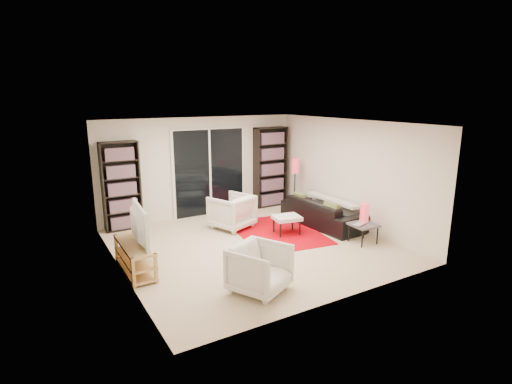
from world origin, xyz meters
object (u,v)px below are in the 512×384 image
(sofa, at_px, (322,212))
(armchair_front, at_px, (260,269))
(bookshelf_right, at_px, (271,167))
(floor_lamp, at_px, (295,172))
(tv_stand, at_px, (135,257))
(armchair_back, at_px, (232,212))
(side_table, at_px, (364,226))
(ottoman, at_px, (287,218))
(bookshelf_left, at_px, (121,186))

(sofa, bearing_deg, armchair_front, 121.95)
(bookshelf_right, bearing_deg, floor_lamp, -68.51)
(bookshelf_right, relative_size, tv_stand, 1.64)
(bookshelf_right, bearing_deg, tv_stand, -150.72)
(armchair_back, distance_m, floor_lamp, 2.18)
(sofa, bearing_deg, side_table, 175.67)
(armchair_front, height_order, ottoman, armchair_front)
(bookshelf_right, distance_m, floor_lamp, 0.77)
(ottoman, height_order, side_table, same)
(tv_stand, xyz_separation_m, sofa, (4.32, 0.35, 0.04))
(ottoman, bearing_deg, armchair_front, -133.69)
(bookshelf_left, relative_size, floor_lamp, 1.45)
(tv_stand, distance_m, armchair_front, 2.20)
(sofa, height_order, armchair_front, armchair_front)
(armchair_front, bearing_deg, side_table, -13.25)
(armchair_front, height_order, side_table, armchair_front)
(ottoman, bearing_deg, bookshelf_right, 66.17)
(armchair_front, xyz_separation_m, floor_lamp, (3.03, 3.30, 0.66))
(bookshelf_left, bearing_deg, armchair_back, -28.62)
(tv_stand, bearing_deg, sofa, 4.57)
(bookshelf_right, xyz_separation_m, armchair_front, (-2.75, -4.01, -0.69))
(bookshelf_left, height_order, armchair_back, bookshelf_left)
(sofa, distance_m, armchair_back, 2.06)
(ottoman, bearing_deg, armchair_back, 130.68)
(ottoman, bearing_deg, tv_stand, -175.59)
(sofa, relative_size, armchair_front, 2.60)
(bookshelf_left, xyz_separation_m, armchair_back, (2.10, -1.14, -0.60))
(armchair_back, bearing_deg, bookshelf_right, -168.48)
(bookshelf_left, xyz_separation_m, bookshelf_right, (3.85, -0.00, 0.07))
(bookshelf_left, relative_size, ottoman, 3.09)
(sofa, bearing_deg, bookshelf_right, 0.47)
(tv_stand, xyz_separation_m, armchair_front, (1.45, -1.66, 0.10))
(sofa, distance_m, ottoman, 1.05)
(armchair_back, xyz_separation_m, side_table, (1.84, -2.18, -0.02))
(bookshelf_right, relative_size, armchair_back, 2.52)
(armchair_back, distance_m, armchair_front, 3.04)
(tv_stand, height_order, armchair_back, armchair_back)
(bookshelf_left, distance_m, armchair_front, 4.20)
(armchair_back, bearing_deg, sofa, 133.56)
(ottoman, bearing_deg, side_table, -50.24)
(bookshelf_right, relative_size, sofa, 1.01)
(ottoman, relative_size, side_table, 1.22)
(floor_lamp, bearing_deg, sofa, -97.11)
(bookshelf_right, distance_m, side_table, 3.40)
(bookshelf_right, xyz_separation_m, sofa, (0.12, -2.01, -0.75))
(tv_stand, relative_size, side_table, 2.48)
(tv_stand, bearing_deg, armchair_back, 26.31)
(bookshelf_left, distance_m, floor_lamp, 4.19)
(side_table, bearing_deg, ottoman, 129.76)
(bookshelf_right, xyz_separation_m, ottoman, (-0.93, -2.10, -0.71))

